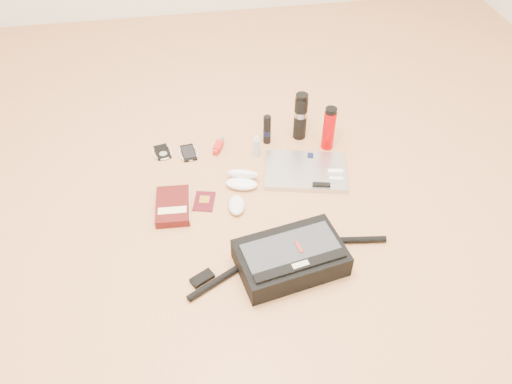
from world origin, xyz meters
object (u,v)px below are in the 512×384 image
(messenger_bag, at_px, (290,258))
(book, at_px, (173,206))
(thermos_red, at_px, (329,129))
(thermos_black, at_px, (301,116))
(laptop, at_px, (306,171))

(messenger_bag, xyz_separation_m, book, (-0.43, 0.39, -0.03))
(book, height_order, thermos_red, thermos_red)
(book, relative_size, thermos_black, 0.91)
(thermos_black, relative_size, thermos_red, 1.09)
(messenger_bag, relative_size, laptop, 1.94)
(messenger_bag, height_order, book, messenger_bag)
(laptop, height_order, book, book)
(messenger_bag, xyz_separation_m, thermos_black, (0.22, 0.79, 0.07))
(laptop, bearing_deg, thermos_red, 62.45)
(book, bearing_deg, thermos_red, 24.98)
(laptop, bearing_deg, thermos_black, 96.71)
(messenger_bag, bearing_deg, book, 127.79)
(laptop, height_order, thermos_red, thermos_red)
(thermos_black, distance_m, thermos_red, 0.16)
(thermos_red, bearing_deg, messenger_bag, -116.32)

